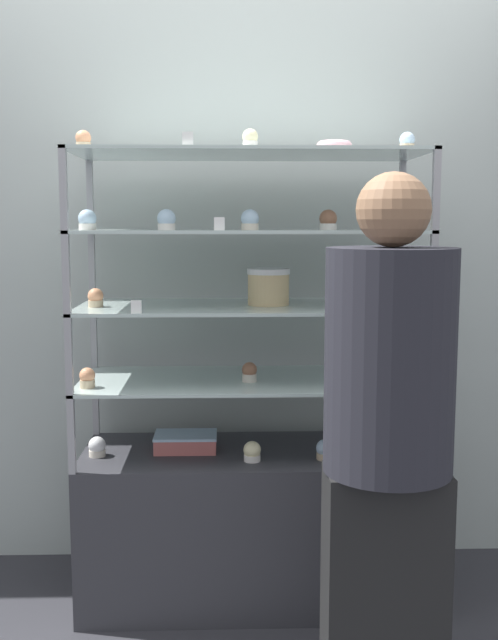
# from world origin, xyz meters

# --- Properties ---
(ground_plane) EXTENTS (20.00, 20.00, 0.00)m
(ground_plane) POSITION_xyz_m (0.00, 0.00, 0.00)
(ground_plane) COLOR #2D2D33
(back_wall) EXTENTS (8.00, 0.05, 2.60)m
(back_wall) POSITION_xyz_m (0.00, 0.40, 1.30)
(back_wall) COLOR #A8B2AD
(back_wall) RESTS_ON ground_plane
(display_base) EXTENTS (1.27, 0.51, 0.58)m
(display_base) POSITION_xyz_m (0.00, 0.00, 0.29)
(display_base) COLOR #333338
(display_base) RESTS_ON ground_plane
(display_riser_lower) EXTENTS (1.27, 0.51, 0.28)m
(display_riser_lower) POSITION_xyz_m (0.00, 0.00, 0.85)
(display_riser_lower) COLOR #99999E
(display_riser_lower) RESTS_ON display_base
(display_riser_middle) EXTENTS (1.27, 0.51, 0.28)m
(display_riser_middle) POSITION_xyz_m (0.00, 0.00, 1.12)
(display_riser_middle) COLOR #99999E
(display_riser_middle) RESTS_ON display_riser_lower
(display_riser_upper) EXTENTS (1.27, 0.51, 0.28)m
(display_riser_upper) POSITION_xyz_m (0.00, 0.00, 1.40)
(display_riser_upper) COLOR #99999E
(display_riser_upper) RESTS_ON display_riser_middle
(display_riser_top) EXTENTS (1.27, 0.51, 0.28)m
(display_riser_top) POSITION_xyz_m (0.00, 0.00, 1.68)
(display_riser_top) COLOR #99999E
(display_riser_top) RESTS_ON display_riser_upper
(layer_cake_centerpiece) EXTENTS (0.16, 0.16, 0.14)m
(layer_cake_centerpiece) POSITION_xyz_m (0.07, 0.01, 1.21)
(layer_cake_centerpiece) COLOR #DBBC84
(layer_cake_centerpiece) RESTS_ON display_riser_middle
(sheet_cake_frosted) EXTENTS (0.24, 0.16, 0.06)m
(sheet_cake_frosted) POSITION_xyz_m (-0.24, 0.01, 0.61)
(sheet_cake_frosted) COLOR #C66660
(sheet_cake_frosted) RESTS_ON display_base
(cupcake_0) EXTENTS (0.06, 0.06, 0.07)m
(cupcake_0) POSITION_xyz_m (-0.57, -0.05, 0.62)
(cupcake_0) COLOR beige
(cupcake_0) RESTS_ON display_base
(cupcake_1) EXTENTS (0.06, 0.06, 0.07)m
(cupcake_1) POSITION_xyz_m (0.01, -0.13, 0.62)
(cupcake_1) COLOR white
(cupcake_1) RESTS_ON display_base
(cupcake_2) EXTENTS (0.06, 0.06, 0.07)m
(cupcake_2) POSITION_xyz_m (0.28, -0.11, 0.62)
(cupcake_2) COLOR #CCB28C
(cupcake_2) RESTS_ON display_base
(cupcake_3) EXTENTS (0.06, 0.06, 0.07)m
(cupcake_3) POSITION_xyz_m (0.59, -0.09, 0.62)
(cupcake_3) COLOR #CCB28C
(cupcake_3) RESTS_ON display_base
(price_tag_0) EXTENTS (0.04, 0.00, 0.04)m
(price_tag_0) POSITION_xyz_m (0.38, -0.24, 0.60)
(price_tag_0) COLOR white
(price_tag_0) RESTS_ON display_base
(cupcake_4) EXTENTS (0.06, 0.06, 0.07)m
(cupcake_4) POSITION_xyz_m (-0.58, -0.14, 0.90)
(cupcake_4) COLOR #CCB28C
(cupcake_4) RESTS_ON display_riser_lower
(cupcake_5) EXTENTS (0.06, 0.06, 0.07)m
(cupcake_5) POSITION_xyz_m (-0.00, -0.05, 0.90)
(cupcake_5) COLOR beige
(cupcake_5) RESTS_ON display_riser_lower
(cupcake_6) EXTENTS (0.06, 0.06, 0.07)m
(cupcake_6) POSITION_xyz_m (0.59, -0.14, 0.90)
(cupcake_6) COLOR #CCB28C
(cupcake_6) RESTS_ON display_riser_lower
(price_tag_1) EXTENTS (0.04, 0.00, 0.04)m
(price_tag_1) POSITION_xyz_m (0.29, -0.24, 0.88)
(price_tag_1) COLOR white
(price_tag_1) RESTS_ON display_riser_lower
(cupcake_7) EXTENTS (0.06, 0.06, 0.07)m
(cupcake_7) POSITION_xyz_m (-0.56, -0.04, 1.17)
(cupcake_7) COLOR #CCB28C
(cupcake_7) RESTS_ON display_riser_middle
(cupcake_8) EXTENTS (0.06, 0.06, 0.07)m
(cupcake_8) POSITION_xyz_m (0.58, -0.10, 1.17)
(cupcake_8) COLOR beige
(cupcake_8) RESTS_ON display_riser_middle
(price_tag_2) EXTENTS (0.04, 0.00, 0.04)m
(price_tag_2) POSITION_xyz_m (-0.39, -0.24, 1.16)
(price_tag_2) COLOR white
(price_tag_2) RESTS_ON display_riser_middle
(cupcake_9) EXTENTS (0.06, 0.06, 0.07)m
(cupcake_9) POSITION_xyz_m (-0.58, -0.05, 1.45)
(cupcake_9) COLOR white
(cupcake_9) RESTS_ON display_riser_upper
(cupcake_10) EXTENTS (0.06, 0.06, 0.07)m
(cupcake_10) POSITION_xyz_m (-0.29, -0.12, 1.45)
(cupcake_10) COLOR white
(cupcake_10) RESTS_ON display_riser_upper
(cupcake_11) EXTENTS (0.06, 0.06, 0.07)m
(cupcake_11) POSITION_xyz_m (-0.00, -0.10, 1.45)
(cupcake_11) COLOR beige
(cupcake_11) RESTS_ON display_riser_upper
(cupcake_12) EXTENTS (0.06, 0.06, 0.07)m
(cupcake_12) POSITION_xyz_m (0.29, -0.04, 1.45)
(cupcake_12) COLOR white
(cupcake_12) RESTS_ON display_riser_upper
(cupcake_13) EXTENTS (0.06, 0.06, 0.07)m
(cupcake_13) POSITION_xyz_m (0.56, -0.12, 1.45)
(cupcake_13) COLOR #CCB28C
(cupcake_13) RESTS_ON display_riser_upper
(price_tag_3) EXTENTS (0.04, 0.00, 0.04)m
(price_tag_3) POSITION_xyz_m (-0.11, -0.24, 1.44)
(price_tag_3) COLOR white
(price_tag_3) RESTS_ON display_riser_upper
(cupcake_14) EXTENTS (0.05, 0.05, 0.07)m
(cupcake_14) POSITION_xyz_m (-0.58, -0.07, 1.73)
(cupcake_14) COLOR #CCB28C
(cupcake_14) RESTS_ON display_riser_top
(cupcake_15) EXTENTS (0.05, 0.05, 0.07)m
(cupcake_15) POSITION_xyz_m (-0.00, -0.13, 1.73)
(cupcake_15) COLOR white
(cupcake_15) RESTS_ON display_riser_top
(cupcake_16) EXTENTS (0.05, 0.05, 0.07)m
(cupcake_16) POSITION_xyz_m (0.56, -0.06, 1.73)
(cupcake_16) COLOR #CCB28C
(cupcake_16) RESTS_ON display_riser_top
(price_tag_4) EXTENTS (0.04, 0.00, 0.04)m
(price_tag_4) POSITION_xyz_m (-0.21, -0.24, 1.72)
(price_tag_4) COLOR white
(price_tag_4) RESTS_ON display_riser_top
(donut_glazed) EXTENTS (0.13, 0.13, 0.04)m
(donut_glazed) POSITION_xyz_m (0.30, -0.04, 1.72)
(donut_glazed) COLOR #EFB2BC
(donut_glazed) RESTS_ON display_riser_top
(customer_figure) EXTENTS (0.37, 0.37, 1.59)m
(customer_figure) POSITION_xyz_m (0.38, -0.70, 0.85)
(customer_figure) COLOR black
(customer_figure) RESTS_ON ground_plane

